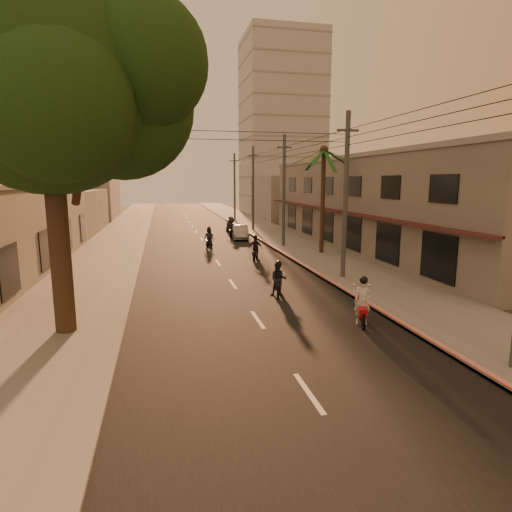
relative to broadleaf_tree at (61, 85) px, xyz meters
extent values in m
plane|color=#383023|center=(6.61, -2.14, -8.48)|extent=(160.00, 160.00, 0.00)
cube|color=black|center=(6.61, 17.86, -8.47)|extent=(10.00, 140.00, 0.02)
cube|color=slate|center=(14.11, 17.86, -8.42)|extent=(5.00, 140.00, 0.12)
cube|color=slate|center=(-0.89, 17.86, -8.42)|extent=(5.00, 140.00, 0.12)
cube|color=red|center=(11.71, 12.86, -8.38)|extent=(0.20, 60.00, 0.20)
cube|color=gray|center=(20.61, 15.86, -4.98)|extent=(8.00, 34.00, 7.00)
cube|color=gray|center=(20.61, 15.86, -1.33)|extent=(8.20, 34.20, 0.30)
cube|color=#461D1C|center=(16.31, 15.86, -5.38)|extent=(0.80, 34.00, 0.12)
cube|color=#B7B5B2|center=(22.61, 53.86, 5.52)|extent=(12.00, 12.00, 28.00)
cylinder|color=black|center=(-0.39, -0.14, -5.48)|extent=(0.70, 0.70, 6.00)
cylinder|color=black|center=(0.41, 0.26, -2.48)|extent=(1.22, 2.17, 3.04)
cylinder|color=black|center=(-0.99, -0.44, -2.28)|extent=(1.31, 1.49, 2.73)
sphere|color=black|center=(-0.39, -0.14, 0.02)|extent=(7.20, 7.20, 7.20)
sphere|color=black|center=(1.81, 0.86, -0.48)|extent=(5.20, 5.20, 5.20)
sphere|color=black|center=(0.21, -1.94, -0.88)|extent=(4.60, 4.60, 4.60)
sphere|color=black|center=(2.61, -0.64, 0.72)|extent=(4.40, 4.40, 4.40)
sphere|color=black|center=(0.81, 2.26, 1.12)|extent=(4.40, 4.40, 4.40)
cylinder|color=black|center=(14.61, 13.86, -4.68)|extent=(0.32, 0.32, 7.60)
sphere|color=black|center=(14.61, 13.86, -0.88)|extent=(0.60, 0.60, 0.60)
cylinder|color=#38383A|center=(12.81, 5.86, -3.98)|extent=(0.26, 0.26, 9.00)
cube|color=#38383A|center=(12.81, 5.86, -0.48)|extent=(1.20, 0.12, 0.12)
cylinder|color=#38383A|center=(12.81, 17.86, -3.98)|extent=(0.26, 0.26, 9.00)
cube|color=#38383A|center=(12.81, 17.86, -0.48)|extent=(1.20, 0.12, 0.12)
cylinder|color=#38383A|center=(12.81, 29.86, -3.98)|extent=(0.26, 0.26, 9.00)
cube|color=#38383A|center=(12.81, 29.86, -0.48)|extent=(1.20, 0.12, 0.12)
cylinder|color=#38383A|center=(12.81, 41.86, -3.98)|extent=(0.26, 0.26, 9.00)
cube|color=#38383A|center=(12.81, 41.86, -0.48)|extent=(1.20, 0.12, 0.12)
cube|color=gray|center=(20.61, 42.86, -5.48)|extent=(8.00, 14.00, 6.00)
cube|color=gray|center=(-7.39, 31.86, -6.28)|extent=(8.00, 14.00, 4.40)
cube|color=gray|center=(-7.39, 49.86, -4.98)|extent=(8.00, 14.00, 7.00)
cylinder|color=black|center=(10.64, -0.78, -8.18)|extent=(0.31, 0.59, 0.59)
cylinder|color=black|center=(10.17, -2.01, -8.18)|extent=(0.31, 0.59, 0.59)
cube|color=#B60E18|center=(10.38, -1.47, -7.90)|extent=(0.69, 1.19, 0.32)
cube|color=#B60E18|center=(10.57, -0.98, -7.74)|extent=(0.33, 0.21, 0.63)
cylinder|color=silver|center=(10.61, -0.86, -7.37)|extent=(0.56, 0.24, 0.04)
imported|color=beige|center=(10.38, -1.47, -7.59)|extent=(0.93, 0.85, 1.77)
sphere|color=black|center=(10.38, -1.47, -6.75)|extent=(0.32, 0.32, 0.32)
sphere|color=silver|center=(10.33, -0.77, -7.11)|extent=(0.13, 0.13, 0.13)
sphere|color=silver|center=(10.88, -0.98, -7.11)|extent=(0.13, 0.13, 0.13)
cylinder|color=black|center=(8.56, 3.78, -8.21)|extent=(0.25, 0.54, 0.54)
cylinder|color=black|center=(8.20, 2.64, -8.21)|extent=(0.25, 0.54, 0.54)
cube|color=black|center=(8.36, 3.14, -7.95)|extent=(0.57, 1.09, 0.29)
cube|color=black|center=(8.50, 3.60, -7.81)|extent=(0.30, 0.18, 0.57)
cylinder|color=silver|center=(8.53, 3.71, -7.47)|extent=(0.51, 0.20, 0.04)
imported|color=black|center=(8.36, 3.14, -7.67)|extent=(1.13, 1.05, 1.61)
sphere|color=black|center=(8.36, 3.14, -6.92)|extent=(0.29, 0.29, 0.29)
cylinder|color=black|center=(9.49, 13.04, -8.20)|extent=(0.29, 0.55, 0.55)
cylinder|color=black|center=(9.05, 11.89, -8.20)|extent=(0.29, 0.55, 0.55)
cube|color=black|center=(9.24, 12.40, -7.93)|extent=(0.64, 1.12, 0.30)
cube|color=black|center=(9.42, 12.86, -7.78)|extent=(0.31, 0.20, 0.59)
cylinder|color=silver|center=(9.46, 12.97, -7.44)|extent=(0.52, 0.23, 0.04)
imported|color=black|center=(9.24, 12.40, -7.64)|extent=(1.24, 1.04, 1.66)
sphere|color=black|center=(9.24, 12.40, -6.86)|extent=(0.30, 0.30, 0.30)
cylinder|color=black|center=(6.96, 19.39, -8.21)|extent=(0.25, 0.55, 0.54)
cylinder|color=black|center=(6.62, 18.23, -8.21)|extent=(0.25, 0.55, 0.54)
cube|color=black|center=(6.77, 18.74, -7.94)|extent=(0.56, 1.10, 0.29)
cube|color=black|center=(6.91, 19.21, -7.80)|extent=(0.31, 0.17, 0.58)
cylinder|color=silver|center=(6.94, 19.32, -7.46)|extent=(0.52, 0.19, 0.04)
imported|color=black|center=(6.77, 18.74, -7.66)|extent=(1.07, 0.95, 1.62)
sphere|color=black|center=(6.77, 18.74, -6.90)|extent=(0.29, 0.29, 0.29)
cylinder|color=black|center=(9.90, 25.51, -8.17)|extent=(0.31, 0.62, 0.62)
cylinder|color=black|center=(9.44, 24.21, -8.17)|extent=(0.31, 0.62, 0.62)
cube|color=black|center=(9.64, 24.78, -7.87)|extent=(0.69, 1.25, 0.33)
cube|color=black|center=(9.82, 25.30, -7.70)|extent=(0.35, 0.21, 0.66)
cylinder|color=silver|center=(9.87, 25.42, -7.32)|extent=(0.58, 0.24, 0.04)
imported|color=black|center=(9.64, 24.78, -7.55)|extent=(1.63, 1.44, 1.85)
sphere|color=black|center=(9.64, 24.78, -6.67)|extent=(0.33, 0.33, 0.33)
imported|color=#919498|center=(10.18, 23.23, -7.83)|extent=(2.27, 4.24, 1.29)
cylinder|color=black|center=(9.89, 29.44, -8.21)|extent=(0.25, 0.53, 0.52)
cylinder|color=black|center=(10.25, 28.33, -8.21)|extent=(0.25, 0.53, 0.52)
cube|color=black|center=(10.09, 28.82, -7.96)|extent=(0.57, 1.06, 0.28)
cube|color=black|center=(9.95, 29.27, -7.82)|extent=(0.30, 0.18, 0.56)
cylinder|color=silver|center=(9.92, 29.37, -7.49)|extent=(0.50, 0.20, 0.04)
imported|color=black|center=(10.09, 28.82, -7.69)|extent=(1.06, 0.95, 1.57)
sphere|color=black|center=(10.09, 28.82, -6.95)|extent=(0.28, 0.28, 0.28)
camera|label=1|loc=(3.10, -15.82, -3.09)|focal=30.00mm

